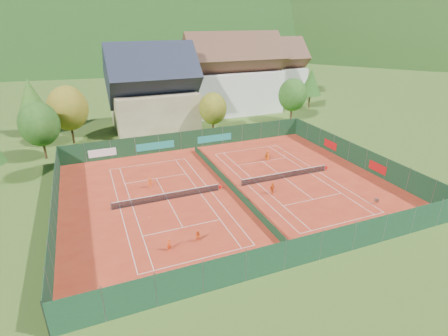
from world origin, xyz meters
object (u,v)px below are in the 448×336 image
chalet (153,93)px  player_left_mid (198,236)px  hotel_block_a (233,78)px  player_left_far (150,183)px  player_left_near (169,245)px  player_right_far_a (268,155)px  ball_hopper (376,200)px  player_right_near (272,188)px  player_right_far_b (266,157)px  hotel_block_b (270,74)px

chalet → player_left_mid: (-4.32, -39.34, -6.00)m
hotel_block_a → player_left_far: (-25.27, -32.08, -6.67)m
player_left_near → player_right_far_a: (19.15, 16.21, 0.15)m
ball_hopper → player_right_near: 11.95m
ball_hopper → player_left_near: player_left_near is taller
player_left_mid → player_left_far: size_ratio=0.87×
hotel_block_a → player_right_near: size_ratio=13.97×
chalet → player_right_near: bearing=-77.9°
player_left_far → hotel_block_a: bearing=-139.7°
player_right_far_a → player_right_far_b: size_ratio=1.32×
hotel_block_a → player_left_mid: bearing=-117.2°
hotel_block_b → player_left_mid: 65.38m
ball_hopper → player_right_near: size_ratio=0.52×
player_left_mid → player_right_far_a: (16.27, 15.90, 0.15)m
hotel_block_b → player_right_far_a: bearing=-119.3°
chalet → player_right_far_a: chalet is taller
player_left_near → player_right_near: bearing=15.1°
chalet → hotel_block_a: (19.00, 6.00, 0.76)m
player_left_near → ball_hopper: bearing=-9.7°
hotel_block_a → player_right_near: (-11.86, -39.36, -6.61)m
chalet → player_right_near: chalet is taller
player_right_near → chalet: bearing=80.7°
player_left_near → player_right_far_a: size_ratio=0.81×
hotel_block_b → player_right_far_b: (-21.29, -37.48, -6.03)m
player_left_near → player_left_mid: bearing=-2.4°
player_left_mid → player_right_near: player_right_near is taller
player_left_far → player_right_near: player_right_near is taller
player_left_mid → player_right_near: (11.46, 5.98, 0.15)m
player_left_mid → chalet: bearing=117.2°
hotel_block_b → player_right_near: size_ratio=11.18×
player_right_near → player_right_far_a: size_ratio=1.00×
hotel_block_a → hotel_block_b: bearing=29.7°
hotel_block_b → player_right_near: 54.28m
chalet → ball_hopper: size_ratio=20.25×
hotel_block_a → player_right_far_b: hotel_block_a is taller
chalet → player_right_near: size_ratio=10.48×
chalet → player_right_far_a: bearing=-63.0°
chalet → player_right_far_b: size_ratio=13.77×
player_left_far → player_right_near: size_ratio=0.92×
chalet → player_left_near: bearing=-100.3°
player_left_near → player_right_far_b: bearing=32.0°
ball_hopper → hotel_block_b: bearing=73.5°
player_left_far → player_right_far_b: 18.17m
player_left_near → player_left_far: size_ratio=0.88×
player_left_mid → player_right_far_b: size_ratio=1.05×
chalet → player_left_mid: 40.03m
chalet → hotel_block_b: 35.85m
chalet → player_right_near: (7.14, -33.36, -5.85)m
hotel_block_b → player_left_mid: hotel_block_b is taller
player_right_far_a → player_right_far_b: player_right_far_a is taller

